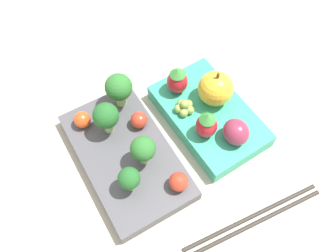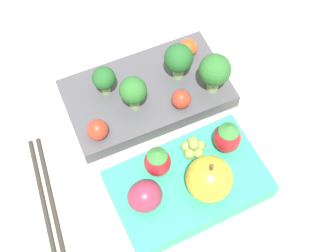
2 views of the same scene
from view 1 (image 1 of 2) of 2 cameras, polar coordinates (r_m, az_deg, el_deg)
ground_plane at (r=0.58m, az=0.35°, el=-1.94°), size 4.00×4.00×0.00m
bento_box_savoury at (r=0.55m, az=-6.34°, el=-4.67°), size 0.22×0.13×0.02m
bento_box_fruit at (r=0.59m, az=5.97°, el=1.89°), size 0.19×0.13×0.03m
broccoli_floret_0 at (r=0.53m, az=-9.43°, el=1.45°), size 0.04×0.04×0.06m
broccoli_floret_1 at (r=0.50m, az=-3.81°, el=-3.58°), size 0.04×0.04×0.05m
broccoli_floret_2 at (r=0.55m, az=-7.51°, el=5.76°), size 0.04×0.04×0.06m
broccoli_floret_3 at (r=0.49m, az=-5.94°, el=-8.00°), size 0.03×0.03×0.05m
cherry_tomato_0 at (r=0.55m, az=-4.45°, el=0.91°), size 0.03×0.03×0.03m
cherry_tomato_1 at (r=0.57m, az=-12.94°, el=0.96°), size 0.03×0.03×0.03m
cherry_tomato_2 at (r=0.51m, az=1.63°, el=-8.49°), size 0.03×0.03×0.03m
apple at (r=0.56m, az=7.27°, el=5.68°), size 0.05×0.05×0.06m
strawberry_0 at (r=0.57m, az=1.43°, el=6.97°), size 0.03×0.03×0.05m
strawberry_1 at (r=0.53m, az=5.89°, el=0.19°), size 0.03×0.03×0.05m
plum at (r=0.54m, az=10.33°, el=-0.89°), size 0.04×0.04×0.04m
grape_cluster at (r=0.56m, az=2.51°, el=2.88°), size 0.03×0.03×0.02m
chopsticks_pair at (r=0.54m, az=12.88°, el=-13.74°), size 0.03×0.21×0.01m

